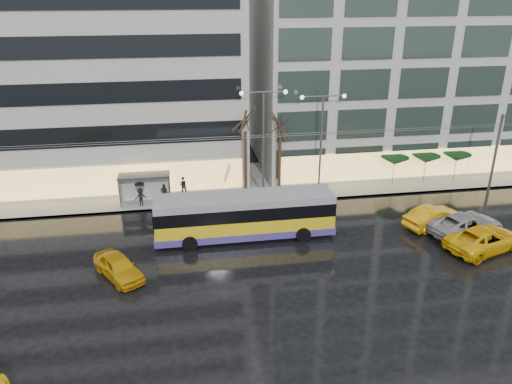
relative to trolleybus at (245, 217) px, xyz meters
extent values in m
plane|color=black|center=(0.66, -3.34, -1.61)|extent=(140.00, 140.00, 0.00)
cube|color=gray|center=(2.66, 10.66, -1.54)|extent=(80.00, 10.00, 0.15)
cube|color=slate|center=(2.66, 5.71, -1.54)|extent=(80.00, 0.10, 0.15)
cube|color=#AFACA7|center=(-15.34, 15.66, 9.54)|extent=(34.00, 14.00, 22.00)
cube|color=#AFACA7|center=(19.66, 15.66, 11.04)|extent=(32.00, 14.00, 25.00)
cube|color=gold|center=(0.00, 0.00, -0.50)|extent=(12.74, 2.71, 1.59)
cube|color=#423687|center=(0.00, 0.00, -1.03)|extent=(12.78, 2.75, 0.53)
cube|color=black|center=(0.00, 0.00, 0.67)|extent=(12.76, 2.73, 0.95)
cube|color=gray|center=(0.00, 0.00, 1.41)|extent=(12.74, 2.71, 0.53)
cube|color=black|center=(6.40, 0.03, 0.51)|extent=(0.07, 2.44, 1.38)
cube|color=black|center=(-6.40, -0.03, 0.51)|extent=(0.07, 2.44, 1.38)
cylinder|color=black|center=(4.03, 1.34, -1.08)|extent=(1.06, 0.38, 1.06)
cylinder|color=black|center=(4.04, -1.31, -1.08)|extent=(1.06, 0.38, 1.06)
cylinder|color=black|center=(-4.04, 1.31, -1.08)|extent=(1.06, 0.38, 1.06)
cylinder|color=black|center=(-4.02, -1.34, -1.08)|extent=(1.06, 0.38, 1.06)
cylinder|color=#595B60|center=(-1.07, 1.00, 2.95)|extent=(0.08, 3.95, 2.79)
cylinder|color=#595B60|center=(-1.07, 1.53, 2.95)|extent=(0.08, 3.95, 2.79)
cylinder|color=#595B60|center=(22.66, 5.16, 1.89)|extent=(0.24, 0.24, 7.00)
cylinder|color=#595B60|center=(1.66, 2.41, 5.19)|extent=(42.00, 0.04, 0.04)
cylinder|color=#595B60|center=(1.66, 2.91, 5.19)|extent=(42.00, 0.04, 0.04)
cube|color=#595B60|center=(-7.34, 7.16, 0.99)|extent=(4.20, 1.60, 0.12)
cube|color=silver|center=(-7.34, 7.86, -0.26)|extent=(4.00, 0.05, 2.20)
cube|color=white|center=(-9.39, 7.16, -0.26)|extent=(0.10, 1.40, 2.20)
cylinder|color=#595B60|center=(-9.34, 6.46, -0.26)|extent=(0.10, 0.10, 2.40)
cylinder|color=#595B60|center=(-9.34, 7.86, -0.26)|extent=(0.10, 0.10, 2.40)
cylinder|color=#595B60|center=(-5.34, 6.46, -0.26)|extent=(0.10, 0.10, 2.40)
cylinder|color=#595B60|center=(-5.34, 7.86, -0.26)|extent=(0.10, 0.10, 2.40)
cylinder|color=#595B60|center=(2.66, 7.46, 3.04)|extent=(0.18, 0.18, 9.00)
cylinder|color=#595B60|center=(1.76, 7.46, 7.44)|extent=(1.80, 0.10, 0.10)
cylinder|color=#595B60|center=(3.56, 7.46, 7.44)|extent=(1.80, 0.10, 0.10)
sphere|color=#FFF2CC|center=(0.86, 7.46, 7.39)|extent=(0.36, 0.36, 0.36)
sphere|color=#FFF2CC|center=(4.46, 7.46, 7.39)|extent=(0.36, 0.36, 0.36)
cylinder|color=#595B60|center=(7.66, 7.46, 2.79)|extent=(0.18, 0.18, 8.50)
cylinder|color=#595B60|center=(6.76, 7.46, 6.94)|extent=(1.80, 0.10, 0.10)
cylinder|color=#595B60|center=(8.56, 7.46, 6.94)|extent=(1.80, 0.10, 0.10)
sphere|color=#FFF2CC|center=(5.86, 7.46, 6.89)|extent=(0.36, 0.36, 0.36)
sphere|color=#FFF2CC|center=(9.46, 7.46, 6.89)|extent=(0.36, 0.36, 0.36)
cylinder|color=black|center=(1.16, 7.66, 1.34)|extent=(0.28, 0.28, 5.60)
cylinder|color=black|center=(4.16, 7.86, 0.99)|extent=(0.28, 0.28, 4.90)
cylinder|color=#595B60|center=(14.66, 7.66, -0.36)|extent=(0.06, 0.06, 2.20)
cone|color=#0E3612|center=(14.66, 7.66, 0.84)|extent=(2.50, 2.50, 0.70)
cylinder|color=#595B60|center=(17.66, 7.66, -0.36)|extent=(0.06, 0.06, 2.20)
cone|color=#0E3612|center=(17.66, 7.66, 0.84)|extent=(2.50, 2.50, 0.70)
cylinder|color=#595B60|center=(20.66, 7.66, -0.36)|extent=(0.06, 0.06, 2.20)
cone|color=#0E3612|center=(20.66, 7.66, 0.84)|extent=(2.50, 2.50, 0.70)
imported|color=#D1950B|center=(-8.55, -4.07, -0.88)|extent=(3.78, 4.57, 1.47)
imported|color=orange|center=(14.32, -0.58, -0.82)|extent=(5.10, 3.29, 1.59)
imported|color=yellow|center=(16.12, -4.46, -0.79)|extent=(6.45, 4.46, 1.64)
imported|color=#A2A1A6|center=(16.06, -2.17, -0.80)|extent=(6.37, 4.30, 1.62)
imported|color=black|center=(-5.80, 6.84, -0.62)|extent=(0.65, 0.46, 1.69)
imported|color=#CF455E|center=(-5.80, 6.84, 0.29)|extent=(1.04, 1.06, 0.88)
imported|color=black|center=(-4.22, 8.63, -0.65)|extent=(0.83, 0.67, 1.62)
imported|color=black|center=(-7.71, 6.56, -0.69)|extent=(1.09, 0.77, 1.54)
imported|color=black|center=(-7.71, 6.56, 0.29)|extent=(0.97, 0.97, 0.72)
camera|label=1|loc=(-4.35, -32.06, 15.50)|focal=35.00mm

